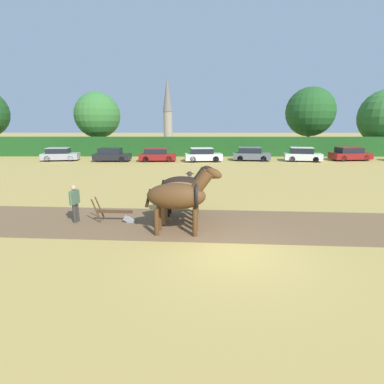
# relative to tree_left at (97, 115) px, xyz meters

# --- Properties ---
(ground_plane) EXTENTS (240.00, 240.00, 0.00)m
(ground_plane) POSITION_rel_tree_left_xyz_m (14.20, -32.31, -5.07)
(ground_plane) COLOR tan
(plowed_furrow_strip) EXTENTS (28.33, 5.77, 0.01)m
(plowed_furrow_strip) POSITION_rel_tree_left_xyz_m (8.15, -29.24, -5.06)
(plowed_furrow_strip) COLOR brown
(plowed_furrow_strip) RESTS_ON ground
(hedgerow) EXTENTS (79.04, 1.65, 2.36)m
(hedgerow) POSITION_rel_tree_left_xyz_m (14.20, -3.36, -3.89)
(hedgerow) COLOR #1E511E
(hedgerow) RESTS_ON ground
(tree_left) EXTENTS (6.03, 6.03, 8.09)m
(tree_left) POSITION_rel_tree_left_xyz_m (0.00, 0.00, 0.00)
(tree_left) COLOR brown
(tree_left) RESTS_ON ground
(tree_center_left) EXTENTS (6.64, 6.64, 8.86)m
(tree_center_left) POSITION_rel_tree_left_xyz_m (28.94, 1.23, 0.47)
(tree_center_left) COLOR #423323
(tree_center_left) RESTS_ON ground
(church_spire) EXTENTS (2.28, 2.28, 14.82)m
(church_spire) POSITION_rel_tree_left_xyz_m (6.81, 31.55, 2.69)
(church_spire) COLOR gray
(church_spire) RESTS_ON ground
(draft_horse_lead_left) EXTENTS (2.91, 1.15, 2.57)m
(draft_horse_lead_left) POSITION_rel_tree_left_xyz_m (12.41, -30.64, -3.62)
(draft_horse_lead_left) COLOR #513319
(draft_horse_lead_left) RESTS_ON ground
(draft_horse_lead_right) EXTENTS (2.68, 1.08, 2.36)m
(draft_horse_lead_right) POSITION_rel_tree_left_xyz_m (12.48, -29.51, -3.77)
(draft_horse_lead_right) COLOR brown
(draft_horse_lead_right) RESTS_ON ground
(draft_horse_trail_left) EXTENTS (2.59, 1.02, 2.33)m
(draft_horse_trail_left) POSITION_rel_tree_left_xyz_m (12.55, -28.38, -3.73)
(draft_horse_trail_left) COLOR black
(draft_horse_trail_left) RESTS_ON ground
(plow) EXTENTS (1.76, 0.48, 1.13)m
(plow) POSITION_rel_tree_left_xyz_m (9.75, -29.34, -4.74)
(plow) COLOR #4C331E
(plow) RESTS_ON ground
(farmer_at_plow) EXTENTS (0.28, 0.64, 1.58)m
(farmer_at_plow) POSITION_rel_tree_left_xyz_m (8.02, -29.36, -4.16)
(farmer_at_plow) COLOR #38332D
(farmer_at_plow) RESTS_ON ground
(farmer_beside_team) EXTENTS (0.57, 0.43, 1.70)m
(farmer_beside_team) POSITION_rel_tree_left_xyz_m (12.74, -26.60, -4.08)
(farmer_beside_team) COLOR #4C4C4C
(farmer_beside_team) RESTS_ON ground
(parked_car_far_left) EXTENTS (4.06, 2.36, 1.43)m
(parked_car_far_left) POSITION_rel_tree_left_xyz_m (-1.77, -8.45, -4.38)
(parked_car_far_left) COLOR #9E9EA8
(parked_car_far_left) RESTS_ON ground
(parked_car_left) EXTENTS (3.90, 1.77, 1.43)m
(parked_car_left) POSITION_rel_tree_left_xyz_m (4.05, -8.89, -4.38)
(parked_car_left) COLOR black
(parked_car_left) RESTS_ON ground
(parked_car_center_left) EXTENTS (4.01, 1.94, 1.42)m
(parked_car_center_left) POSITION_rel_tree_left_xyz_m (8.98, -8.86, -4.38)
(parked_car_center_left) COLOR maroon
(parked_car_center_left) RESTS_ON ground
(parked_car_center) EXTENTS (4.07, 2.09, 1.48)m
(parked_car_center) POSITION_rel_tree_left_xyz_m (13.92, -9.20, -4.35)
(parked_car_center) COLOR silver
(parked_car_center) RESTS_ON ground
(parked_car_center_right) EXTENTS (4.19, 2.20, 1.48)m
(parked_car_center_right) POSITION_rel_tree_left_xyz_m (19.24, -8.29, -4.35)
(parked_car_center_right) COLOR #565B66
(parked_car_center_right) RESTS_ON ground
(parked_car_right) EXTENTS (4.09, 2.42, 1.51)m
(parked_car_right) POSITION_rel_tree_left_xyz_m (24.68, -8.90, -4.35)
(parked_car_right) COLOR silver
(parked_car_right) RESTS_ON ground
(parked_car_far_right) EXTENTS (4.43, 2.29, 1.48)m
(parked_car_far_right) POSITION_rel_tree_left_xyz_m (30.23, -8.07, -4.35)
(parked_car_far_right) COLOR maroon
(parked_car_far_right) RESTS_ON ground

